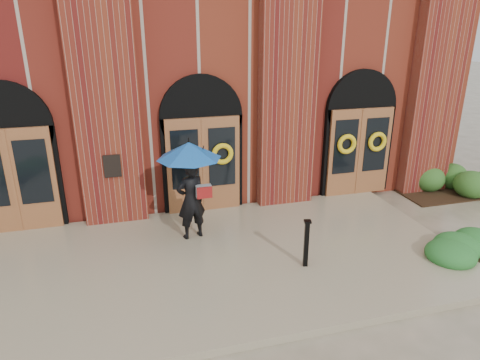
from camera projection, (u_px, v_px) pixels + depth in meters
name	position (u px, v px, depth m)	size (l,w,h in m)	color
ground	(230.00, 266.00, 9.08)	(90.00, 90.00, 0.00)	tan
landing	(228.00, 259.00, 9.19)	(10.00, 5.30, 0.15)	gray
church_building	(171.00, 62.00, 15.82)	(16.20, 12.53, 7.00)	maroon
man_with_umbrella	(190.00, 172.00, 9.46)	(1.73, 1.73, 2.28)	black
metal_post	(306.00, 242.00, 8.63)	(0.17, 0.17, 1.02)	black
hedge_wall_right	(455.00, 182.00, 12.83)	(2.90, 1.16, 0.74)	#2B551E
hedge_front_right	(463.00, 245.00, 9.44)	(1.41, 1.21, 0.50)	#225F25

